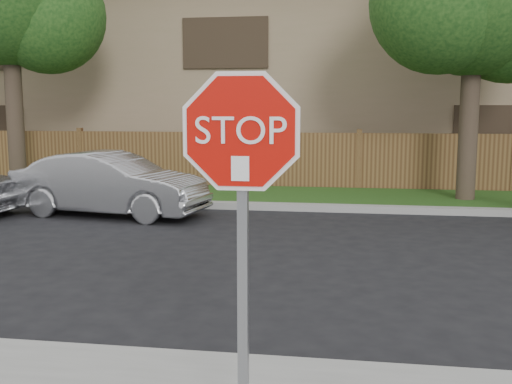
# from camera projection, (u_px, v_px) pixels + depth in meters

# --- Properties ---
(ground) EXTENTS (90.00, 90.00, 0.00)m
(ground) POSITION_uv_depth(u_px,v_px,m) (377.00, 373.00, 5.21)
(ground) COLOR black
(ground) RESTS_ON ground
(far_curb) EXTENTS (70.00, 0.30, 0.15)m
(far_curb) POSITION_uv_depth(u_px,v_px,m) (360.00, 209.00, 13.18)
(far_curb) COLOR gray
(far_curb) RESTS_ON ground
(grass_strip) EXTENTS (70.00, 3.00, 0.12)m
(grass_strip) POSITION_uv_depth(u_px,v_px,m) (359.00, 198.00, 14.79)
(grass_strip) COLOR #1E4714
(grass_strip) RESTS_ON ground
(fence) EXTENTS (70.00, 0.12, 1.60)m
(fence) POSITION_uv_depth(u_px,v_px,m) (359.00, 163.00, 16.25)
(fence) COLOR #51341C
(fence) RESTS_ON ground
(apartment_building) EXTENTS (35.20, 9.20, 7.20)m
(apartment_building) POSITION_uv_depth(u_px,v_px,m) (358.00, 72.00, 21.35)
(apartment_building) COLOR #8D7857
(apartment_building) RESTS_ON ground
(stop_sign) EXTENTS (1.01, 0.13, 2.55)m
(stop_sign) POSITION_uv_depth(u_px,v_px,m) (242.00, 184.00, 3.65)
(stop_sign) COLOR gray
(stop_sign) RESTS_ON sidewalk_near
(sedan_left) EXTENTS (4.28, 2.06, 1.35)m
(sedan_left) POSITION_uv_depth(u_px,v_px,m) (111.00, 184.00, 12.66)
(sedan_left) COLOR #A7A8AC
(sedan_left) RESTS_ON ground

